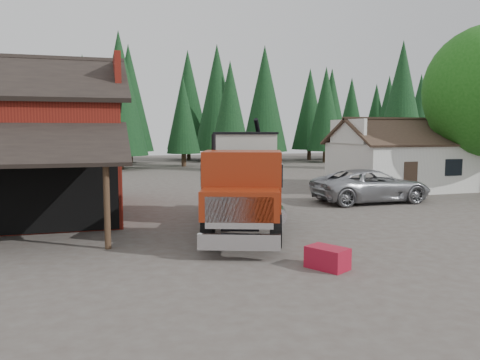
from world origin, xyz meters
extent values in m
plane|color=#494039|center=(0.00, 0.00, 0.00)|extent=(120.00, 120.00, 0.00)
cube|color=maroon|center=(-5.00, 10.00, 6.00)|extent=(0.25, 7.00, 2.00)
cylinder|color=#382619|center=(-5.60, 2.10, 1.40)|extent=(0.20, 0.20, 2.80)
cube|color=silver|center=(13.00, 13.00, 1.50)|extent=(8.00, 6.00, 3.00)
cube|color=#38281E|center=(13.00, 11.50, 3.75)|extent=(8.60, 3.42, 1.80)
cube|color=#38281E|center=(13.00, 14.50, 3.75)|extent=(8.60, 3.42, 1.80)
cube|color=silver|center=(9.00, 13.00, 3.75)|extent=(0.20, 4.20, 1.50)
cube|color=silver|center=(17.00, 13.00, 3.75)|extent=(0.20, 4.20, 1.50)
cube|color=#38281E|center=(11.50, 9.98, 1.00)|extent=(0.90, 0.06, 2.00)
cube|color=black|center=(14.50, 9.98, 1.60)|extent=(1.20, 0.06, 1.00)
sphere|color=#1A5413|center=(15.80, 10.80, 5.00)|extent=(4.40, 4.40, 4.40)
cylinder|color=#382619|center=(6.00, 30.00, 0.80)|extent=(0.44, 0.44, 1.60)
cone|color=black|center=(6.00, 30.00, 5.90)|extent=(3.96, 3.96, 9.00)
cylinder|color=#382619|center=(22.00, 26.00, 0.80)|extent=(0.44, 0.44, 1.60)
cone|color=black|center=(22.00, 26.00, 6.90)|extent=(4.84, 4.84, 11.00)
cylinder|color=#382619|center=(-4.00, 34.00, 0.80)|extent=(0.44, 0.44, 1.60)
cone|color=black|center=(-4.00, 34.00, 7.40)|extent=(5.28, 5.28, 12.00)
cylinder|color=black|center=(-2.46, 1.39, 0.58)|extent=(0.73, 1.21, 1.16)
cylinder|color=black|center=(-0.38, 0.66, 0.58)|extent=(0.73, 1.21, 1.16)
cylinder|color=black|center=(-0.80, 6.15, 0.58)|extent=(0.73, 1.21, 1.16)
cylinder|color=black|center=(1.28, 5.42, 0.58)|extent=(0.73, 1.21, 1.16)
cylinder|color=black|center=(-0.32, 7.54, 0.58)|extent=(0.73, 1.21, 1.16)
cylinder|color=black|center=(1.76, 6.81, 0.58)|extent=(0.73, 1.21, 1.16)
cube|color=black|center=(-0.31, 4.20, 1.00)|extent=(4.06, 8.91, 0.42)
cube|color=silver|center=(-1.96, -0.51, 0.58)|extent=(2.34, 0.97, 0.47)
cube|color=silver|center=(-1.92, -0.41, 1.42)|extent=(1.92, 0.76, 0.95)
cube|color=maroon|center=(-1.71, 0.18, 1.58)|extent=(2.68, 2.07, 0.89)
cube|color=maroon|center=(-1.27, 1.47, 2.15)|extent=(2.97, 2.52, 1.94)
cube|color=black|center=(-1.54, 0.68, 2.47)|extent=(2.11, 0.81, 0.95)
cylinder|color=black|center=(-1.95, 2.71, 2.73)|extent=(0.19, 0.19, 1.89)
cube|color=black|center=(-0.92, 2.46, 2.10)|extent=(2.47, 0.97, 1.68)
cube|color=black|center=(0.17, 5.59, 1.28)|extent=(4.53, 6.63, 0.17)
cube|color=beige|center=(0.17, 5.59, 2.84)|extent=(3.42, 4.07, 1.68)
cone|color=beige|center=(0.17, 5.59, 1.79)|extent=(2.94, 2.94, 0.74)
cube|color=black|center=(0.17, 5.59, 3.70)|extent=(3.56, 4.20, 0.08)
cylinder|color=black|center=(1.25, 6.77, 2.73)|extent=(1.46, 2.03, 3.21)
cube|color=maroon|center=(0.40, 8.17, 1.58)|extent=(0.87, 1.00, 0.47)
cylinder|color=silver|center=(0.10, 1.72, 0.89)|extent=(0.90, 1.19, 0.59)
imported|color=#A1A3A8|center=(8.00, 8.52, 0.88)|extent=(6.31, 2.91, 1.75)
cube|color=maroon|center=(0.19, -1.86, 0.30)|extent=(1.15, 1.30, 0.60)
camera|label=1|loc=(-5.64, -13.26, 3.79)|focal=35.00mm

